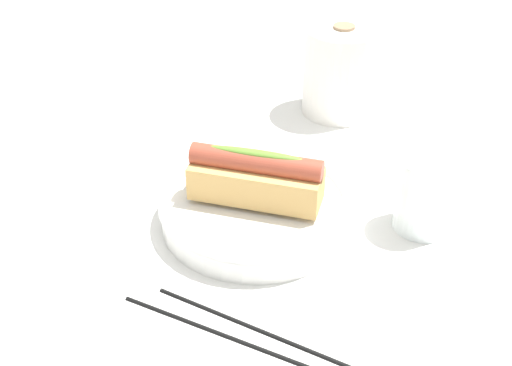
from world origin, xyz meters
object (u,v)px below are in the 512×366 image
at_px(water_glass, 426,199).
at_px(chopstick_near, 254,327).
at_px(paper_towel_roll, 341,70).
at_px(chopstick_far, 221,333).
at_px(serving_bowl, 256,209).
at_px(hotdog_front, 256,177).

xyz_separation_m(water_glass, chopstick_near, (-0.17, -0.19, -0.04)).
height_order(paper_towel_roll, chopstick_far, paper_towel_roll).
distance_m(serving_bowl, water_glass, 0.19).
height_order(hotdog_front, chopstick_near, hotdog_front).
distance_m(serving_bowl, hotdog_front, 0.04).
height_order(serving_bowl, chopstick_near, serving_bowl).
height_order(serving_bowl, water_glass, water_glass).
bearing_deg(water_glass, chopstick_near, -132.82).
bearing_deg(paper_towel_roll, water_glass, -69.08).
height_order(water_glass, paper_towel_roll, paper_towel_roll).
bearing_deg(serving_bowl, hotdog_front, 135.00).
distance_m(water_glass, chopstick_far, 0.28).
relative_size(paper_towel_roll, chopstick_near, 0.61).
xyz_separation_m(chopstick_near, chopstick_far, (-0.03, -0.01, 0.00)).
bearing_deg(water_glass, paper_towel_roll, 110.92).
distance_m(water_glass, paper_towel_roll, 0.29).
distance_m(serving_bowl, chopstick_near, 0.17).
bearing_deg(chopstick_far, paper_towel_roll, 97.41).
height_order(serving_bowl, hotdog_front, hotdog_front).
bearing_deg(water_glass, chopstick_far, -135.63).
relative_size(serving_bowl, chopstick_near, 1.02).
relative_size(water_glass, paper_towel_roll, 0.67).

